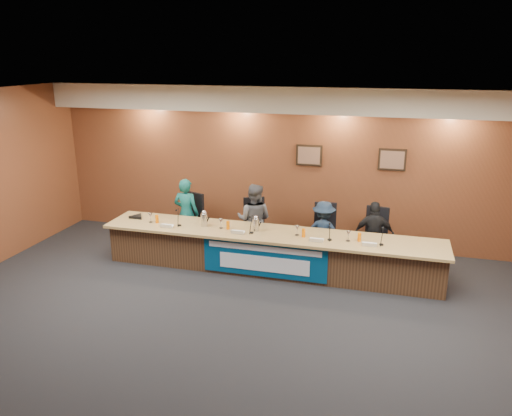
# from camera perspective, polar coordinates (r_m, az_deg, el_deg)

# --- Properties ---
(floor) EXTENTS (10.00, 10.00, 0.00)m
(floor) POSITION_cam_1_polar(r_m,az_deg,el_deg) (7.15, -3.25, -14.73)
(floor) COLOR black
(floor) RESTS_ON ground
(ceiling) EXTENTS (10.00, 8.00, 0.04)m
(ceiling) POSITION_cam_1_polar(r_m,az_deg,el_deg) (6.10, -3.77, 11.73)
(ceiling) COLOR silver
(ceiling) RESTS_ON wall_back
(wall_back) EXTENTS (10.00, 0.04, 3.20)m
(wall_back) POSITION_cam_1_polar(r_m,az_deg,el_deg) (10.17, 3.85, 4.79)
(wall_back) COLOR brown
(wall_back) RESTS_ON floor
(soffit) EXTENTS (10.00, 0.50, 0.50)m
(soffit) POSITION_cam_1_polar(r_m,az_deg,el_deg) (9.73, 3.70, 12.28)
(soffit) COLOR beige
(soffit) RESTS_ON wall_back
(dais_body) EXTENTS (6.00, 0.80, 0.70)m
(dais_body) POSITION_cam_1_polar(r_m,az_deg,el_deg) (9.05, 1.60, -5.07)
(dais_body) COLOR #472E1B
(dais_body) RESTS_ON floor
(dais_top) EXTENTS (6.10, 0.95, 0.05)m
(dais_top) POSITION_cam_1_polar(r_m,az_deg,el_deg) (8.87, 1.54, -2.95)
(dais_top) COLOR #A4824B
(dais_top) RESTS_ON dais_body
(banner) EXTENTS (2.20, 0.02, 0.65)m
(banner) POSITION_cam_1_polar(r_m,az_deg,el_deg) (8.66, 0.93, -5.89)
(banner) COLOR navy
(banner) RESTS_ON dais_body
(banner_text_upper) EXTENTS (2.00, 0.01, 0.10)m
(banner_text_upper) POSITION_cam_1_polar(r_m,az_deg,el_deg) (8.58, 0.91, -4.69)
(banner_text_upper) COLOR silver
(banner_text_upper) RESTS_ON banner
(banner_text_lower) EXTENTS (1.60, 0.01, 0.28)m
(banner_text_lower) POSITION_cam_1_polar(r_m,az_deg,el_deg) (8.68, 0.90, -6.41)
(banner_text_lower) COLOR silver
(banner_text_lower) RESTS_ON banner
(wall_photo_left) EXTENTS (0.52, 0.04, 0.42)m
(wall_photo_left) POSITION_cam_1_polar(r_m,az_deg,el_deg) (10.02, 6.09, 6.01)
(wall_photo_left) COLOR black
(wall_photo_left) RESTS_ON wall_back
(wall_photo_right) EXTENTS (0.52, 0.04, 0.42)m
(wall_photo_right) POSITION_cam_1_polar(r_m,az_deg,el_deg) (9.89, 15.30, 5.35)
(wall_photo_right) COLOR black
(wall_photo_right) RESTS_ON wall_back
(panelist_a) EXTENTS (0.54, 0.37, 1.43)m
(panelist_a) POSITION_cam_1_polar(r_m,az_deg,el_deg) (10.09, -7.96, -0.63)
(panelist_a) COLOR #105651
(panelist_a) RESTS_ON floor
(panelist_b) EXTENTS (0.70, 0.54, 1.42)m
(panelist_b) POSITION_cam_1_polar(r_m,az_deg,el_deg) (9.64, -0.22, -1.35)
(panelist_b) COLOR #515257
(panelist_b) RESTS_ON floor
(panelist_c) EXTENTS (0.77, 0.45, 1.18)m
(panelist_c) POSITION_cam_1_polar(r_m,az_deg,el_deg) (9.42, 7.70, -2.73)
(panelist_c) COLOR #162538
(panelist_c) RESTS_ON floor
(panelist_d) EXTENTS (0.77, 0.39, 1.25)m
(panelist_d) POSITION_cam_1_polar(r_m,az_deg,el_deg) (9.34, 13.32, -3.00)
(panelist_d) COLOR black
(panelist_d) RESTS_ON floor
(office_chair_a) EXTENTS (0.62, 0.62, 0.08)m
(office_chair_a) POSITION_cam_1_polar(r_m,az_deg,el_deg) (10.25, -7.68, -1.73)
(office_chair_a) COLOR black
(office_chair_a) RESTS_ON floor
(office_chair_b) EXTENTS (0.63, 0.63, 0.08)m
(office_chair_b) POSITION_cam_1_polar(r_m,az_deg,el_deg) (9.80, -0.06, -2.46)
(office_chair_b) COLOR black
(office_chair_b) RESTS_ON floor
(office_chair_c) EXTENTS (0.52, 0.52, 0.08)m
(office_chair_c) POSITION_cam_1_polar(r_m,az_deg,el_deg) (9.55, 7.76, -3.17)
(office_chair_c) COLOR black
(office_chair_c) RESTS_ON floor
(office_chair_d) EXTENTS (0.55, 0.55, 0.08)m
(office_chair_d) POSITION_cam_1_polar(r_m,az_deg,el_deg) (9.49, 13.29, -3.63)
(office_chair_d) COLOR black
(office_chair_d) RESTS_ON floor
(nameplate_a) EXTENTS (0.24, 0.08, 0.10)m
(nameplate_a) POSITION_cam_1_polar(r_m,az_deg,el_deg) (9.20, -10.26, -2.01)
(nameplate_a) COLOR white
(nameplate_a) RESTS_ON dais_top
(microphone_a) EXTENTS (0.07, 0.07, 0.02)m
(microphone_a) POSITION_cam_1_polar(r_m,az_deg,el_deg) (9.29, -8.75, -1.96)
(microphone_a) COLOR black
(microphone_a) RESTS_ON dais_top
(juice_glass_a) EXTENTS (0.06, 0.06, 0.15)m
(juice_glass_a) POSITION_cam_1_polar(r_m,az_deg,el_deg) (9.50, -11.25, -1.25)
(juice_glass_a) COLOR #F87100
(juice_glass_a) RESTS_ON dais_top
(water_glass_a) EXTENTS (0.08, 0.08, 0.18)m
(water_glass_a) POSITION_cam_1_polar(r_m,az_deg,el_deg) (9.55, -11.96, -1.11)
(water_glass_a) COLOR silver
(water_glass_a) RESTS_ON dais_top
(nameplate_b) EXTENTS (0.24, 0.08, 0.10)m
(nameplate_b) POSITION_cam_1_polar(r_m,az_deg,el_deg) (8.75, -2.17, -2.75)
(nameplate_b) COLOR white
(nameplate_b) RESTS_ON dais_top
(microphone_b) EXTENTS (0.07, 0.07, 0.02)m
(microphone_b) POSITION_cam_1_polar(r_m,az_deg,el_deg) (8.81, -0.52, -2.83)
(microphone_b) COLOR black
(microphone_b) RESTS_ON dais_top
(juice_glass_b) EXTENTS (0.06, 0.06, 0.15)m
(juice_glass_b) POSITION_cam_1_polar(r_m,az_deg,el_deg) (9.00, -3.22, -1.98)
(juice_glass_b) COLOR #F87100
(juice_glass_b) RESTS_ON dais_top
(water_glass_b) EXTENTS (0.08, 0.08, 0.18)m
(water_glass_b) POSITION_cam_1_polar(r_m,az_deg,el_deg) (9.05, -4.03, -1.79)
(water_glass_b) COLOR silver
(water_glass_b) RESTS_ON dais_top
(nameplate_c) EXTENTS (0.24, 0.08, 0.10)m
(nameplate_c) POSITION_cam_1_polar(r_m,az_deg,el_deg) (8.44, 6.88, -3.64)
(nameplate_c) COLOR white
(nameplate_c) RESTS_ON dais_top
(microphone_c) EXTENTS (0.07, 0.07, 0.02)m
(microphone_c) POSITION_cam_1_polar(r_m,az_deg,el_deg) (8.58, 8.41, -3.60)
(microphone_c) COLOR black
(microphone_c) RESTS_ON dais_top
(juice_glass_c) EXTENTS (0.06, 0.06, 0.15)m
(juice_glass_c) POSITION_cam_1_polar(r_m,az_deg,el_deg) (8.65, 5.46, -2.85)
(juice_glass_c) COLOR #F87100
(juice_glass_c) RESTS_ON dais_top
(water_glass_c) EXTENTS (0.08, 0.08, 0.18)m
(water_glass_c) POSITION_cam_1_polar(r_m,az_deg,el_deg) (8.71, 4.71, -2.58)
(water_glass_c) COLOR silver
(water_glass_c) RESTS_ON dais_top
(nameplate_d) EXTENTS (0.24, 0.08, 0.10)m
(nameplate_d) POSITION_cam_1_polar(r_m,az_deg,el_deg) (8.40, 12.83, -4.06)
(nameplate_d) COLOR white
(nameplate_d) RESTS_ON dais_top
(microphone_d) EXTENTS (0.07, 0.07, 0.02)m
(microphone_d) POSITION_cam_1_polar(r_m,az_deg,el_deg) (8.53, 14.14, -4.07)
(microphone_d) COLOR black
(microphone_d) RESTS_ON dais_top
(juice_glass_d) EXTENTS (0.06, 0.06, 0.15)m
(juice_glass_d) POSITION_cam_1_polar(r_m,az_deg,el_deg) (8.59, 11.73, -3.28)
(juice_glass_d) COLOR #F87100
(juice_glass_d) RESTS_ON dais_top
(water_glass_d) EXTENTS (0.08, 0.08, 0.18)m
(water_glass_d) POSITION_cam_1_polar(r_m,az_deg,el_deg) (8.56, 10.50, -3.18)
(water_glass_d) COLOR silver
(water_glass_d) RESTS_ON dais_top
(carafe_left) EXTENTS (0.13, 0.13, 0.24)m
(carafe_left) POSITION_cam_1_polar(r_m,az_deg,el_deg) (9.18, -5.94, -1.38)
(carafe_left) COLOR silver
(carafe_left) RESTS_ON dais_top
(carafe_mid) EXTENTS (0.12, 0.12, 0.23)m
(carafe_mid) POSITION_cam_1_polar(r_m,az_deg,el_deg) (8.89, -0.02, -1.93)
(carafe_mid) COLOR silver
(carafe_mid) RESTS_ON dais_top
(speakerphone) EXTENTS (0.32, 0.32, 0.05)m
(speakerphone) POSITION_cam_1_polar(r_m,az_deg,el_deg) (9.88, -13.44, -0.97)
(speakerphone) COLOR black
(speakerphone) RESTS_ON dais_top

